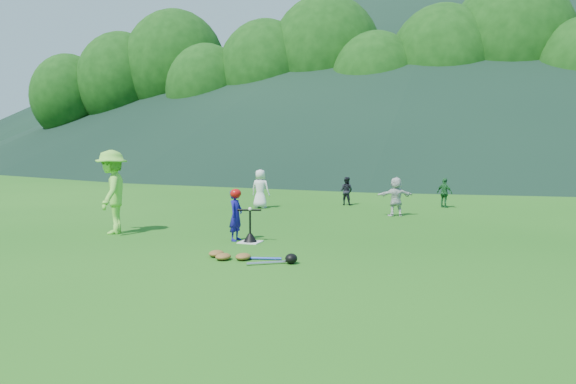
# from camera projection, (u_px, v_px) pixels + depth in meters

# --- Properties ---
(ground) EXTENTS (120.00, 120.00, 0.00)m
(ground) POSITION_uv_depth(u_px,v_px,m) (250.00, 243.00, 12.22)
(ground) COLOR #1A5112
(ground) RESTS_ON ground
(home_plate) EXTENTS (0.45, 0.45, 0.02)m
(home_plate) POSITION_uv_depth(u_px,v_px,m) (250.00, 242.00, 12.22)
(home_plate) COLOR silver
(home_plate) RESTS_ON ground
(baseball) EXTENTS (0.08, 0.08, 0.08)m
(baseball) POSITION_uv_depth(u_px,v_px,m) (250.00, 209.00, 12.16)
(baseball) COLOR white
(baseball) RESTS_ON batting_tee
(batter_child) EXTENTS (0.28, 0.42, 1.13)m
(batter_child) POSITION_uv_depth(u_px,v_px,m) (236.00, 215.00, 12.41)
(batter_child) COLOR navy
(batter_child) RESTS_ON ground
(adult_coach) EXTENTS (1.20, 1.48, 2.00)m
(adult_coach) POSITION_uv_depth(u_px,v_px,m) (112.00, 192.00, 13.38)
(adult_coach) COLOR #79DB40
(adult_coach) RESTS_ON ground
(fielder_a) EXTENTS (0.65, 0.44, 1.29)m
(fielder_a) POSITION_uv_depth(u_px,v_px,m) (260.00, 189.00, 18.64)
(fielder_a) COLOR silver
(fielder_a) RESTS_ON ground
(fielder_b) EXTENTS (0.54, 0.46, 0.99)m
(fielder_b) POSITION_uv_depth(u_px,v_px,m) (346.00, 191.00, 19.57)
(fielder_b) COLOR black
(fielder_b) RESTS_ON ground
(fielder_c) EXTENTS (0.62, 0.52, 1.00)m
(fielder_c) POSITION_uv_depth(u_px,v_px,m) (445.00, 193.00, 18.78)
(fielder_c) COLOR #1C5E2B
(fielder_c) RESTS_ON ground
(fielder_d) EXTENTS (1.11, 0.79, 1.16)m
(fielder_d) POSITION_uv_depth(u_px,v_px,m) (396.00, 197.00, 16.62)
(fielder_d) COLOR silver
(fielder_d) RESTS_ON ground
(batting_tee) EXTENTS (0.30, 0.30, 0.68)m
(batting_tee) POSITION_uv_depth(u_px,v_px,m) (250.00, 237.00, 12.21)
(batting_tee) COLOR black
(batting_tee) RESTS_ON home_plate
(batter_gear) EXTENTS (0.73, 0.26, 0.49)m
(batter_gear) POSITION_uv_depth(u_px,v_px,m) (237.00, 195.00, 12.36)
(batter_gear) COLOR #B90D0C
(batter_gear) RESTS_ON ground
(equipment_pile) EXTENTS (1.80, 0.71, 0.19)m
(equipment_pile) POSITION_uv_depth(u_px,v_px,m) (243.00, 257.00, 10.38)
(equipment_pile) COLOR olive
(equipment_pile) RESTS_ON ground
(outfield_fence) EXTENTS (70.07, 0.08, 1.33)m
(outfield_fence) POSITION_uv_depth(u_px,v_px,m) (410.00, 164.00, 38.49)
(outfield_fence) COLOR gray
(outfield_fence) RESTS_ON ground
(tree_line) EXTENTS (70.04, 11.40, 14.82)m
(tree_line) POSITION_uv_depth(u_px,v_px,m) (424.00, 64.00, 43.25)
(tree_line) COLOR #382314
(tree_line) RESTS_ON ground
(distant_hills) EXTENTS (155.00, 140.00, 32.00)m
(distant_hills) POSITION_uv_depth(u_px,v_px,m) (406.00, 63.00, 90.36)
(distant_hills) COLOR black
(distant_hills) RESTS_ON ground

